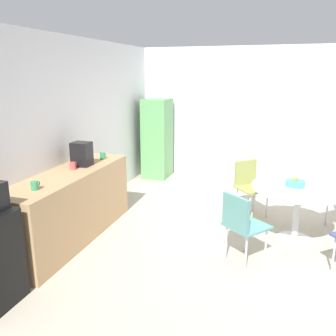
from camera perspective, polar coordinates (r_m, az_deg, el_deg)
ground_plane at (r=4.65m, az=18.13°, el=-12.61°), size 6.00×6.00×0.00m
wall_back at (r=5.10m, az=-16.45°, el=5.44°), size 6.00×0.10×2.60m
wall_side_right at (r=7.19m, az=19.22°, el=7.91°), size 0.10×6.00×2.60m
counter_block at (r=4.73m, az=-15.52°, el=-5.93°), size 2.18×0.60×0.90m
locker_cabinet at (r=7.24m, az=-1.74°, el=4.78°), size 0.60×0.50×1.60m
round_table at (r=4.73m, az=20.34°, el=-4.29°), size 1.16×1.16×0.74m
chair_olive at (r=5.46m, az=12.94°, el=-2.10°), size 0.59×0.59×0.83m
chair_teal at (r=4.04m, az=11.73°, el=-8.33°), size 0.59×0.59×0.83m
fruit_bowl at (r=4.69m, az=19.89°, el=-2.25°), size 0.24×0.24×0.11m
mug_white at (r=4.71m, az=-15.13°, el=0.35°), size 0.13×0.08×0.09m
mug_green at (r=5.18m, az=-10.51°, el=1.98°), size 0.13×0.08×0.09m
mug_red at (r=4.02m, az=-20.74°, el=-2.66°), size 0.13×0.08×0.09m
coffee_maker at (r=4.84m, az=-13.79°, el=2.21°), size 0.20×0.24×0.32m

